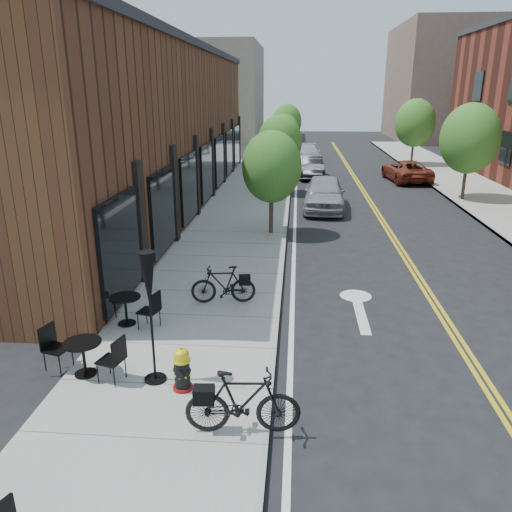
{
  "coord_description": "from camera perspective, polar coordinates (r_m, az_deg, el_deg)",
  "views": [
    {
      "loc": [
        0.33,
        -9.32,
        5.29
      ],
      "look_at": [
        -0.72,
        3.47,
        1.0
      ],
      "focal_mm": 35.0,
      "sensor_mm": 36.0,
      "label": 1
    }
  ],
  "objects": [
    {
      "name": "tree_near_a",
      "position": [
        18.54,
        1.8,
        10.14
      ],
      "size": [
        2.2,
        2.2,
        3.81
      ],
      "color": "#382B1E",
      "rests_on": "sidewalk_near"
    },
    {
      "name": "ground",
      "position": [
        10.72,
        2.36,
        -11.09
      ],
      "size": [
        120.0,
        120.0,
        0.0
      ],
      "primitive_type": "plane",
      "color": "black",
      "rests_on": "ground"
    },
    {
      "name": "tree_near_b",
      "position": [
        26.47,
        2.73,
        12.87
      ],
      "size": [
        2.3,
        2.3,
        3.98
      ],
      "color": "#382B1E",
      "rests_on": "sidewalk_near"
    },
    {
      "name": "building_near",
      "position": [
        24.37,
        -11.95,
        13.88
      ],
      "size": [
        5.0,
        28.0,
        7.0
      ],
      "primitive_type": "cube",
      "color": "#4E2919",
      "rests_on": "ground"
    },
    {
      "name": "bicycle_right",
      "position": [
        8.09,
        -1.53,
        -16.37
      ],
      "size": [
        1.85,
        0.65,
        1.09
      ],
      "primitive_type": "imported",
      "rotation": [
        0.0,
        0.0,
        1.65
      ],
      "color": "black",
      "rests_on": "sidewalk_near"
    },
    {
      "name": "tree_near_d",
      "position": [
        42.41,
        3.55,
        15.05
      ],
      "size": [
        2.4,
        2.4,
        4.11
      ],
      "color": "#382B1E",
      "rests_on": "sidewalk_near"
    },
    {
      "name": "patio_umbrella",
      "position": [
        9.0,
        -12.12,
        -3.86
      ],
      "size": [
        0.41,
        0.41,
        2.53
      ],
      "color": "black",
      "rests_on": "sidewalk_near"
    },
    {
      "name": "bg_building_left",
      "position": [
        57.93,
        -3.76,
        18.14
      ],
      "size": [
        8.0,
        14.0,
        10.0
      ],
      "primitive_type": "cube",
      "color": "#726656",
      "rests_on": "ground"
    },
    {
      "name": "tree_near_c",
      "position": [
        34.45,
        3.23,
        13.84
      ],
      "size": [
        2.1,
        2.1,
        3.67
      ],
      "color": "#382B1E",
      "rests_on": "sidewalk_near"
    },
    {
      "name": "tree_far_b",
      "position": [
        26.73,
        23.26,
        12.23
      ],
      "size": [
        2.8,
        2.8,
        4.62
      ],
      "color": "#382B1E",
      "rests_on": "sidewalk_far"
    },
    {
      "name": "parked_car_c",
      "position": [
        39.27,
        5.95,
        11.57
      ],
      "size": [
        1.93,
        4.46,
        1.28
      ],
      "primitive_type": "imported",
      "rotation": [
        0.0,
        0.0,
        0.03
      ],
      "color": "#B2B2B7",
      "rests_on": "ground"
    },
    {
      "name": "fire_hydrant",
      "position": [
        9.28,
        -8.45,
        -12.7
      ],
      "size": [
        0.4,
        0.4,
        0.84
      ],
      "rotation": [
        0.0,
        0.0,
        -0.12
      ],
      "color": "maroon",
      "rests_on": "sidewalk_near"
    },
    {
      "name": "bicycle_left",
      "position": [
        12.64,
        -3.76,
        -3.28
      ],
      "size": [
        1.68,
        0.67,
        0.98
      ],
      "primitive_type": "imported",
      "rotation": [
        0.0,
        0.0,
        -1.44
      ],
      "color": "black",
      "rests_on": "sidewalk_near"
    },
    {
      "name": "tree_far_c",
      "position": [
        38.29,
        17.73,
        14.29
      ],
      "size": [
        2.8,
        2.8,
        4.62
      ],
      "color": "#382B1E",
      "rests_on": "sidewalk_far"
    },
    {
      "name": "parked_car_far",
      "position": [
        31.91,
        16.79,
        9.32
      ],
      "size": [
        2.59,
        4.79,
        1.28
      ],
      "primitive_type": "imported",
      "rotation": [
        0.0,
        0.0,
        3.25
      ],
      "color": "maroon",
      "rests_on": "ground"
    },
    {
      "name": "parked_car_a",
      "position": [
        23.29,
        7.79,
        7.12
      ],
      "size": [
        2.05,
        4.63,
        1.55
      ],
      "primitive_type": "imported",
      "rotation": [
        0.0,
        0.0,
        -0.05
      ],
      "color": "#95979C",
      "rests_on": "ground"
    },
    {
      "name": "bg_building_right",
      "position": [
        61.36,
        20.54,
        18.03
      ],
      "size": [
        10.0,
        16.0,
        12.0
      ],
      "primitive_type": "cube",
      "color": "brown",
      "rests_on": "ground"
    },
    {
      "name": "bistro_set_c",
      "position": [
        11.89,
        -14.68,
        -5.57
      ],
      "size": [
        1.69,
        0.88,
        0.89
      ],
      "rotation": [
        0.0,
        0.0,
        -0.28
      ],
      "color": "black",
      "rests_on": "sidewalk_near"
    },
    {
      "name": "parked_car_b",
      "position": [
        32.17,
        6.13,
        10.18
      ],
      "size": [
        1.85,
        4.41,
        1.42
      ],
      "primitive_type": "imported",
      "rotation": [
        0.0,
        0.0,
        0.08
      ],
      "color": "black",
      "rests_on": "ground"
    },
    {
      "name": "bistro_set_b",
      "position": [
        10.12,
        -19.13,
        -10.45
      ],
      "size": [
        1.7,
        0.88,
        0.89
      ],
      "rotation": [
        0.0,
        0.0,
        -0.27
      ],
      "color": "black",
      "rests_on": "sidewalk_near"
    },
    {
      "name": "sidewalk_near",
      "position": [
        20.15,
        -2.11,
        3.42
      ],
      "size": [
        4.0,
        70.0,
        0.12
      ],
      "primitive_type": "cube",
      "color": "#9E9B93",
      "rests_on": "ground"
    }
  ]
}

